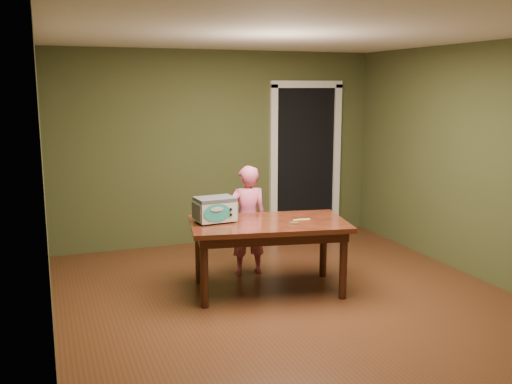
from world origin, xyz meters
TOP-DOWN VIEW (x-y plane):
  - floor at (0.00, 0.00)m, footprint 5.00×5.00m
  - room_shell at (0.00, 0.00)m, footprint 4.52×5.02m
  - doorway at (1.30, 2.78)m, footprint 1.10×0.66m
  - dining_table at (-0.10, 0.41)m, footprint 1.74×1.18m
  - toy_oven at (-0.62, 0.58)m, footprint 0.44×0.31m
  - baking_pan at (0.09, 0.20)m, footprint 0.10×0.10m
  - spatula at (0.24, 0.35)m, footprint 0.18×0.04m
  - child at (-0.12, 1.02)m, footprint 0.47×0.33m

SIDE VIEW (x-z plane):
  - floor at x=0.00m, z-range 0.00..0.00m
  - child at x=-0.12m, z-range 0.00..1.25m
  - dining_table at x=-0.10m, z-range 0.28..1.03m
  - spatula at x=0.24m, z-range 0.75..0.76m
  - baking_pan at x=0.09m, z-range 0.75..0.77m
  - toy_oven at x=-0.62m, z-range 0.76..1.02m
  - doorway at x=1.30m, z-range -0.07..2.18m
  - room_shell at x=0.00m, z-range 0.40..3.01m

